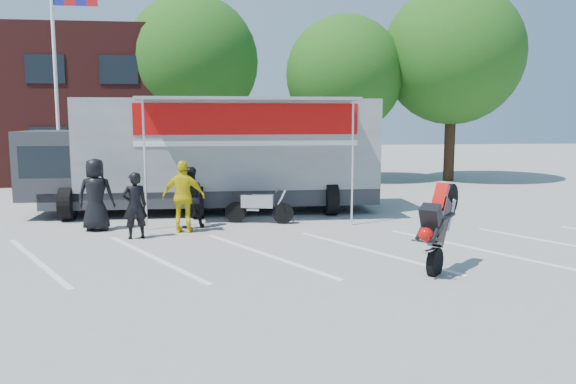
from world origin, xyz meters
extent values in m
plane|color=gray|center=(0.00, 0.00, 0.00)|extent=(100.00, 100.00, 0.00)
cube|color=white|center=(0.00, 1.00, 0.01)|extent=(18.09, 13.33, 0.01)
cube|color=#491917|center=(-10.00, 18.00, 3.50)|extent=(18.00, 8.00, 7.00)
cylinder|color=white|center=(-6.50, 10.00, 4.00)|extent=(0.12, 0.12, 8.00)
cylinder|color=#382314|center=(-2.00, 16.00, 1.62)|extent=(0.50, 0.50, 3.24)
sphere|color=#194A12|center=(-2.00, 16.00, 5.58)|extent=(6.12, 6.12, 6.12)
cylinder|color=#382314|center=(5.00, 15.00, 1.44)|extent=(0.50, 0.50, 2.88)
sphere|color=#194A12|center=(5.00, 15.00, 4.96)|extent=(5.44, 5.44, 5.44)
cylinder|color=#382314|center=(10.00, 14.50, 1.71)|extent=(0.50, 0.50, 3.42)
sphere|color=#194A12|center=(10.00, 14.50, 5.89)|extent=(6.46, 6.46, 6.46)
imported|color=black|center=(-4.04, 4.18, 0.96)|extent=(0.99, 0.69, 1.92)
imported|color=black|center=(-2.87, 3.04, 0.83)|extent=(0.70, 0.57, 1.66)
imported|color=black|center=(-1.61, 4.27, 0.83)|extent=(0.94, 0.81, 1.67)
imported|color=yellow|center=(-1.72, 3.65, 0.94)|extent=(1.16, 0.61, 1.88)
camera|label=1|loc=(-0.74, -10.97, 2.97)|focal=35.00mm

